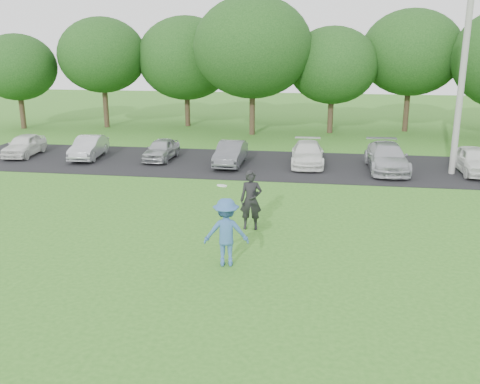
# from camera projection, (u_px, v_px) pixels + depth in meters

# --- Properties ---
(ground) EXTENTS (100.00, 100.00, 0.00)m
(ground) POSITION_uv_depth(u_px,v_px,m) (220.00, 276.00, 13.97)
(ground) COLOR #316E1F
(ground) RESTS_ON ground
(parking_lot) EXTENTS (32.00, 6.50, 0.03)m
(parking_lot) POSITION_uv_depth(u_px,v_px,m) (269.00, 165.00, 26.32)
(parking_lot) COLOR black
(parking_lot) RESTS_ON ground
(utility_pole) EXTENTS (0.28, 0.28, 9.78)m
(utility_pole) POSITION_uv_depth(u_px,v_px,m) (464.00, 65.00, 23.20)
(utility_pole) COLOR gray
(utility_pole) RESTS_ON ground
(frisbee_player) EXTENTS (1.33, 0.90, 2.28)m
(frisbee_player) POSITION_uv_depth(u_px,v_px,m) (226.00, 232.00, 14.43)
(frisbee_player) COLOR #355E98
(frisbee_player) RESTS_ON ground
(camera_bystander) EXTENTS (0.74, 0.51, 1.95)m
(camera_bystander) POSITION_uv_depth(u_px,v_px,m) (251.00, 200.00, 17.21)
(camera_bystander) COLOR black
(camera_bystander) RESTS_ON ground
(parked_cars) EXTENTS (27.77, 4.72, 1.25)m
(parked_cars) POSITION_uv_depth(u_px,v_px,m) (291.00, 154.00, 25.91)
(parked_cars) COLOR white
(parked_cars) RESTS_ON parking_lot
(tree_row) EXTENTS (42.39, 9.85, 8.64)m
(tree_row) POSITION_uv_depth(u_px,v_px,m) (310.00, 56.00, 34.02)
(tree_row) COLOR #38281C
(tree_row) RESTS_ON ground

